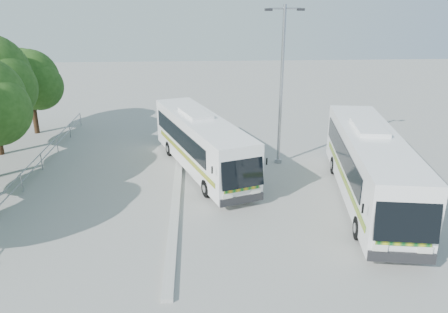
{
  "coord_description": "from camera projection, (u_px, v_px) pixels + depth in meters",
  "views": [
    {
      "loc": [
        -1.22,
        -17.56,
        9.2
      ],
      "look_at": [
        0.09,
        2.71,
        1.76
      ],
      "focal_mm": 35.0,
      "sensor_mm": 36.0,
      "label": 1
    }
  ],
  "objects": [
    {
      "name": "ground",
      "position": [
        226.0,
        214.0,
        19.69
      ],
      "size": [
        100.0,
        100.0,
        0.0
      ],
      "primitive_type": "plane",
      "color": "gray",
      "rests_on": "ground"
    },
    {
      "name": "coach_main",
      "position": [
        201.0,
        142.0,
        24.13
      ],
      "size": [
        5.57,
        10.92,
        3.0
      ],
      "rotation": [
        0.0,
        0.0,
        0.33
      ],
      "color": "white",
      "rests_on": "ground"
    },
    {
      "name": "coach_adjacent",
      "position": [
        370.0,
        165.0,
        20.41
      ],
      "size": [
        4.2,
        11.98,
        3.26
      ],
      "rotation": [
        0.0,
        0.0,
        -0.16
      ],
      "color": "white",
      "rests_on": "ground"
    },
    {
      "name": "kerb_divider",
      "position": [
        176.0,
        195.0,
        21.4
      ],
      "size": [
        0.4,
        16.0,
        0.15
      ],
      "primitive_type": "cube",
      "color": "#B2B2AD",
      "rests_on": "ground"
    },
    {
      "name": "tree_far_e",
      "position": [
        30.0,
        79.0,
        30.05
      ],
      "size": [
        4.54,
        4.28,
        5.92
      ],
      "color": "#382314",
      "rests_on": "ground"
    },
    {
      "name": "railing",
      "position": [
        28.0,
        171.0,
        22.58
      ],
      "size": [
        0.06,
        22.0,
        1.0
      ],
      "color": "gray",
      "rests_on": "ground"
    },
    {
      "name": "lamppost",
      "position": [
        282.0,
        80.0,
        24.07
      ],
      "size": [
        2.17,
        0.49,
        8.85
      ],
      "rotation": [
        0.0,
        0.0,
        0.13
      ],
      "color": "#989AA0",
      "rests_on": "ground"
    }
  ]
}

